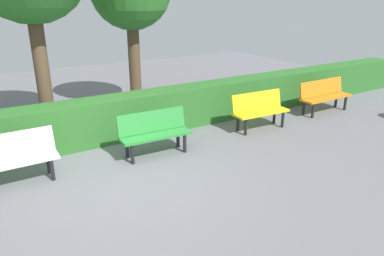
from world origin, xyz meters
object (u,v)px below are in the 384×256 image
Objects in this scene: bench_orange at (324,94)px; bench_yellow at (259,109)px; bench_green at (154,131)px; bench_white at (14,157)px.

bench_orange and bench_yellow have the same top height.
bench_green is (5.11, 0.14, -0.00)m from bench_orange.
bench_yellow is at bearing 178.51° from bench_white.
bench_yellow is 5.26m from bench_white.
bench_green is 1.05× the size of bench_white.
bench_orange is 1.14× the size of bench_green.
bench_orange is 7.62m from bench_white.
bench_orange is at bearing 179.44° from bench_white.
bench_yellow is at bearing 1.49° from bench_orange.
bench_white is (5.26, -0.08, -0.00)m from bench_yellow.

